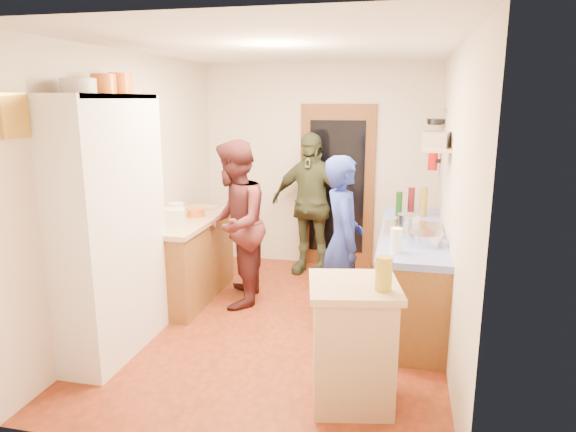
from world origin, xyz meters
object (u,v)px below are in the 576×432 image
(right_counter_base, at_px, (410,276))
(person_left, at_px, (238,223))
(hutch_body, at_px, (111,228))
(person_hob, at_px, (346,242))
(island_base, at_px, (352,347))
(person_back, at_px, (311,204))

(right_counter_base, xyz_separation_m, person_left, (-1.80, -0.04, 0.46))
(person_left, bearing_deg, hutch_body, -39.11)
(hutch_body, bearing_deg, person_hob, 27.41)
(island_base, relative_size, person_back, 0.49)
(person_hob, distance_m, person_back, 1.54)
(person_hob, bearing_deg, person_left, 60.73)
(hutch_body, height_order, island_base, hutch_body)
(island_base, bearing_deg, person_hob, 98.63)
(person_hob, height_order, person_back, person_back)
(island_base, distance_m, person_hob, 1.41)
(hutch_body, relative_size, island_base, 2.56)
(person_hob, bearing_deg, hutch_body, 101.68)
(hutch_body, xyz_separation_m, person_left, (0.70, 1.26, -0.22))
(hutch_body, bearing_deg, person_back, 61.83)
(right_counter_base, height_order, person_hob, person_hob)
(island_base, distance_m, person_back, 2.90)
(person_hob, xyz_separation_m, person_back, (-0.60, 1.41, 0.06))
(person_hob, bearing_deg, person_back, 7.46)
(right_counter_base, xyz_separation_m, person_hob, (-0.62, -0.32, 0.41))
(island_base, height_order, person_back, person_back)
(right_counter_base, height_order, person_left, person_left)
(hutch_body, bearing_deg, right_counter_base, 27.47)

